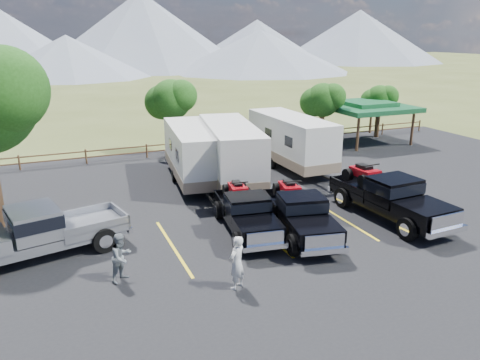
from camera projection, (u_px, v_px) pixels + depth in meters
name	position (u px, v px, depth m)	size (l,w,h in m)	color
ground	(357.00, 264.00, 17.46)	(320.00, 320.00, 0.00)	#444E21
asphalt_lot	(315.00, 233.00, 20.09)	(44.00, 34.00, 0.04)	black
stall_lines	(303.00, 224.00, 20.97)	(12.12, 5.50, 0.01)	yellow
tree_ne_a	(322.00, 100.00, 34.69)	(3.11, 2.92, 4.76)	black
tree_ne_b	(379.00, 99.00, 37.87)	(2.77, 2.59, 4.27)	black
tree_north	(171.00, 100.00, 32.31)	(3.46, 3.24, 5.25)	black
rail_fence	(228.00, 142.00, 34.30)	(36.12, 0.12, 1.00)	brown
pavilion	(366.00, 107.00, 36.36)	(6.20, 6.20, 3.22)	brown
mountain_range	(48.00, 35.00, 105.65)	(209.00, 71.00, 20.00)	gray
rig_left	(246.00, 211.00, 20.06)	(2.58, 5.80, 1.87)	black
rig_center	(299.00, 212.00, 19.83)	(2.99, 6.15, 1.97)	black
rig_right	(389.00, 196.00, 21.45)	(2.64, 6.78, 2.23)	black
trailer_left	(193.00, 154.00, 26.52)	(3.24, 9.18, 3.17)	silver
trailer_center	(231.00, 153.00, 26.29)	(3.92, 9.75, 3.37)	silver
trailer_right	(291.00, 141.00, 29.37)	(2.53, 9.41, 3.28)	silver
pickup_silver	(40.00, 231.00, 17.68)	(6.93, 3.54, 1.99)	gray
person_a	(237.00, 263.00, 15.47)	(0.69, 0.45, 1.88)	silver
person_b	(121.00, 257.00, 16.00)	(0.85, 0.66, 1.74)	slate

